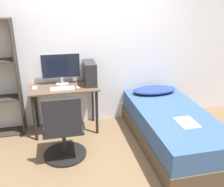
{
  "coord_description": "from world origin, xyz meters",
  "views": [
    {
      "loc": [
        -0.56,
        -2.61,
        2.06
      ],
      "look_at": [
        0.17,
        0.65,
        0.75
      ],
      "focal_mm": 40.0,
      "sensor_mm": 36.0,
      "label": 1
    }
  ],
  "objects_px": {
    "keyboard": "(63,89)",
    "bed": "(172,128)",
    "office_chair": "(64,135)",
    "monitor": "(61,67)",
    "pc_tower": "(90,73)"
  },
  "relations": [
    {
      "from": "bed",
      "to": "monitor",
      "type": "bearing_deg",
      "value": 149.47
    },
    {
      "from": "office_chair",
      "to": "monitor",
      "type": "height_order",
      "value": "monitor"
    },
    {
      "from": "bed",
      "to": "pc_tower",
      "type": "distance_m",
      "value": 1.5
    },
    {
      "from": "keyboard",
      "to": "bed",
      "type": "bearing_deg",
      "value": -22.68
    },
    {
      "from": "pc_tower",
      "to": "keyboard",
      "type": "bearing_deg",
      "value": -160.72
    },
    {
      "from": "office_chair",
      "to": "pc_tower",
      "type": "xyz_separation_m",
      "value": [
        0.47,
        0.81,
        0.58
      ]
    },
    {
      "from": "bed",
      "to": "pc_tower",
      "type": "xyz_separation_m",
      "value": [
        -1.09,
        0.79,
        0.68
      ]
    },
    {
      "from": "keyboard",
      "to": "pc_tower",
      "type": "xyz_separation_m",
      "value": [
        0.44,
        0.15,
        0.17
      ]
    },
    {
      "from": "bed",
      "to": "office_chair",
      "type": "bearing_deg",
      "value": -179.17
    },
    {
      "from": "pc_tower",
      "to": "monitor",
      "type": "bearing_deg",
      "value": 166.23
    },
    {
      "from": "office_chair",
      "to": "monitor",
      "type": "distance_m",
      "value": 1.14
    },
    {
      "from": "monitor",
      "to": "pc_tower",
      "type": "relative_size",
      "value": 1.5
    },
    {
      "from": "monitor",
      "to": "keyboard",
      "type": "relative_size",
      "value": 1.7
    },
    {
      "from": "office_chair",
      "to": "monitor",
      "type": "xyz_separation_m",
      "value": [
        0.04,
        0.92,
        0.67
      ]
    },
    {
      "from": "monitor",
      "to": "keyboard",
      "type": "height_order",
      "value": "monitor"
    }
  ]
}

